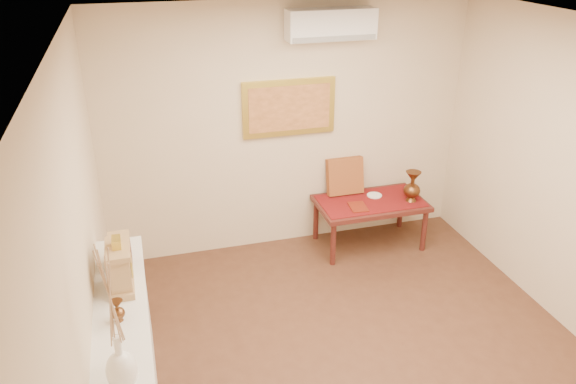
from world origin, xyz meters
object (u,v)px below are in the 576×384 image
object	(u,v)px
mantel_clock	(120,267)
low_table	(370,206)
display_ledge	(129,367)
wooden_chest	(120,251)
brass_urn_tall	(413,183)
white_vase	(114,322)

from	to	relation	value
mantel_clock	low_table	xyz separation A→B (m)	(2.65, 1.60, -0.67)
display_ledge	wooden_chest	world-z (taller)	wooden_chest
brass_urn_tall	display_ledge	distance (m)	3.58
brass_urn_tall	display_ledge	world-z (taller)	brass_urn_tall
display_ledge	low_table	bearing A→B (deg)	35.10
white_vase	wooden_chest	xyz separation A→B (m)	(0.01, 1.32, -0.34)
brass_urn_tall	display_ledge	bearing A→B (deg)	-150.46
brass_urn_tall	mantel_clock	bearing A→B (deg)	-154.33
white_vase	low_table	bearing A→B (deg)	44.43
white_vase	wooden_chest	distance (m)	1.36
white_vase	brass_urn_tall	bearing A→B (deg)	38.82
white_vase	wooden_chest	size ratio (longest dim) A/B	3.77
mantel_clock	wooden_chest	world-z (taller)	mantel_clock
brass_urn_tall	wooden_chest	size ratio (longest dim) A/B	1.74
low_table	wooden_chest	bearing A→B (deg)	-154.10
white_vase	low_table	xyz separation A→B (m)	(2.66, 2.61, -0.96)
white_vase	low_table	world-z (taller)	white_vase
white_vase	mantel_clock	distance (m)	1.05
mantel_clock	wooden_chest	distance (m)	0.32
mantel_clock	low_table	bearing A→B (deg)	31.14
brass_urn_tall	mantel_clock	world-z (taller)	mantel_clock
low_table	brass_urn_tall	bearing A→B (deg)	-15.48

